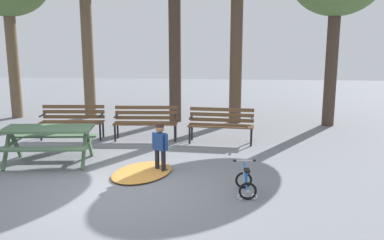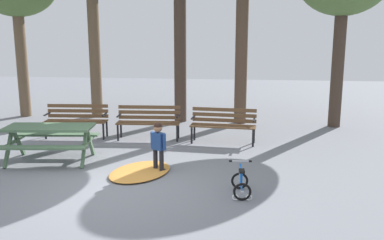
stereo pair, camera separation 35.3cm
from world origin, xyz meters
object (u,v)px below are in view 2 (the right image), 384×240
at_px(child_standing, 158,143).
at_px(park_bench_left, 149,119).
at_px(picnic_table, 50,134).
at_px(park_bench_far_left, 77,118).
at_px(park_bench_right, 223,122).
at_px(kids_bicycle, 241,183).

bearing_deg(child_standing, park_bench_left, 106.55).
relative_size(picnic_table, park_bench_far_left, 1.19).
xyz_separation_m(picnic_table, park_bench_right, (3.56, 2.01, -0.08)).
distance_m(park_bench_far_left, child_standing, 3.68).
xyz_separation_m(park_bench_right, kids_bicycle, (0.46, -3.44, -0.31)).
bearing_deg(child_standing, kids_bicycle, -32.14).
height_order(picnic_table, child_standing, child_standing).
relative_size(park_bench_right, kids_bicycle, 2.79).
bearing_deg(park_bench_right, child_standing, -115.41).
relative_size(park_bench_far_left, park_bench_left, 1.00).
distance_m(park_bench_left, kids_bicycle, 4.31).
xyz_separation_m(park_bench_far_left, child_standing, (2.66, -2.54, 0.07)).
relative_size(picnic_table, park_bench_left, 1.19).
xyz_separation_m(picnic_table, park_bench_far_left, (-0.26, 2.12, -0.08)).
bearing_deg(park_bench_right, park_bench_far_left, 178.27).
height_order(park_bench_left, park_bench_right, same).
relative_size(park_bench_far_left, kids_bicycle, 2.79).
bearing_deg(park_bench_right, park_bench_left, 175.71).
height_order(park_bench_left, child_standing, child_standing).
xyz_separation_m(park_bench_far_left, park_bench_left, (1.90, 0.03, 0.00)).
xyz_separation_m(park_bench_left, park_bench_right, (1.91, -0.14, 0.00)).
height_order(child_standing, kids_bicycle, child_standing).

